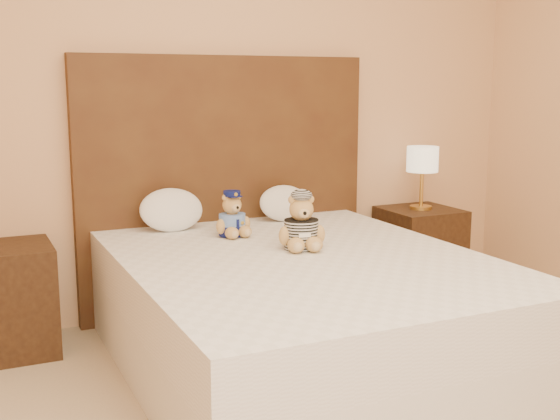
{
  "coord_description": "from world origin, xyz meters",
  "views": [
    {
      "loc": [
        -1.43,
        -1.63,
        1.34
      ],
      "look_at": [
        0.0,
        1.45,
        0.73
      ],
      "focal_mm": 45.0,
      "sensor_mm": 36.0,
      "label": 1
    }
  ],
  "objects_px": {
    "nightstand_left": "(7,300)",
    "pillow_left": "(171,208)",
    "teddy_prisoner": "(301,222)",
    "bed": "(302,313)",
    "pillow_right": "(285,201)",
    "teddy_police": "(232,214)",
    "nightstand_right": "(419,251)",
    "lamp": "(422,162)"
  },
  "relations": [
    {
      "from": "lamp",
      "to": "bed",
      "type": "bearing_deg",
      "value": -147.38
    },
    {
      "from": "lamp",
      "to": "pillow_right",
      "type": "height_order",
      "value": "lamp"
    },
    {
      "from": "pillow_left",
      "to": "pillow_right",
      "type": "relative_size",
      "value": 1.12
    },
    {
      "from": "teddy_prisoner",
      "to": "lamp",
      "type": "bearing_deg",
      "value": 42.31
    },
    {
      "from": "nightstand_left",
      "to": "pillow_right",
      "type": "relative_size",
      "value": 1.75
    },
    {
      "from": "bed",
      "to": "nightstand_right",
      "type": "xyz_separation_m",
      "value": [
        1.25,
        0.8,
        -0.0
      ]
    },
    {
      "from": "lamp",
      "to": "teddy_police",
      "type": "height_order",
      "value": "lamp"
    },
    {
      "from": "bed",
      "to": "nightstand_left",
      "type": "xyz_separation_m",
      "value": [
        -1.25,
        0.8,
        -0.0
      ]
    },
    {
      "from": "pillow_right",
      "to": "pillow_left",
      "type": "bearing_deg",
      "value": 180.0
    },
    {
      "from": "lamp",
      "to": "pillow_right",
      "type": "distance_m",
      "value": 0.97
    },
    {
      "from": "nightstand_left",
      "to": "lamp",
      "type": "bearing_deg",
      "value": 0.0
    },
    {
      "from": "nightstand_left",
      "to": "teddy_prisoner",
      "type": "bearing_deg",
      "value": -26.83
    },
    {
      "from": "lamp",
      "to": "teddy_police",
      "type": "xyz_separation_m",
      "value": [
        -1.39,
        -0.25,
        -0.18
      ]
    },
    {
      "from": "bed",
      "to": "teddy_police",
      "type": "relative_size",
      "value": 8.39
    },
    {
      "from": "teddy_police",
      "to": "pillow_left",
      "type": "bearing_deg",
      "value": 124.25
    },
    {
      "from": "nightstand_left",
      "to": "lamp",
      "type": "distance_m",
      "value": 2.56
    },
    {
      "from": "nightstand_left",
      "to": "pillow_left",
      "type": "height_order",
      "value": "pillow_left"
    },
    {
      "from": "bed",
      "to": "teddy_police",
      "type": "distance_m",
      "value": 0.69
    },
    {
      "from": "bed",
      "to": "teddy_prisoner",
      "type": "height_order",
      "value": "teddy_prisoner"
    },
    {
      "from": "teddy_police",
      "to": "teddy_prisoner",
      "type": "bearing_deg",
      "value": -70.91
    },
    {
      "from": "bed",
      "to": "teddy_prisoner",
      "type": "xyz_separation_m",
      "value": [
        0.06,
        0.14,
        0.41
      ]
    },
    {
      "from": "nightstand_right",
      "to": "teddy_prisoner",
      "type": "xyz_separation_m",
      "value": [
        -1.19,
        -0.66,
        0.41
      ]
    },
    {
      "from": "teddy_police",
      "to": "pillow_right",
      "type": "relative_size",
      "value": 0.76
    },
    {
      "from": "bed",
      "to": "nightstand_left",
      "type": "distance_m",
      "value": 1.48
    },
    {
      "from": "bed",
      "to": "pillow_right",
      "type": "relative_size",
      "value": 6.35
    },
    {
      "from": "nightstand_left",
      "to": "nightstand_right",
      "type": "height_order",
      "value": "same"
    },
    {
      "from": "pillow_left",
      "to": "bed",
      "type": "bearing_deg",
      "value": -65.14
    },
    {
      "from": "teddy_prisoner",
      "to": "pillow_right",
      "type": "distance_m",
      "value": 0.73
    },
    {
      "from": "teddy_police",
      "to": "pillow_right",
      "type": "xyz_separation_m",
      "value": [
        0.44,
        0.28,
        -0.01
      ]
    },
    {
      "from": "pillow_left",
      "to": "pillow_right",
      "type": "bearing_deg",
      "value": 0.0
    },
    {
      "from": "bed",
      "to": "teddy_prisoner",
      "type": "bearing_deg",
      "value": 65.69
    },
    {
      "from": "nightstand_left",
      "to": "teddy_police",
      "type": "height_order",
      "value": "teddy_police"
    },
    {
      "from": "bed",
      "to": "nightstand_left",
      "type": "bearing_deg",
      "value": 147.38
    },
    {
      "from": "bed",
      "to": "pillow_right",
      "type": "distance_m",
      "value": 0.96
    },
    {
      "from": "nightstand_left",
      "to": "teddy_police",
      "type": "distance_m",
      "value": 1.21
    },
    {
      "from": "nightstand_right",
      "to": "teddy_police",
      "type": "height_order",
      "value": "teddy_police"
    },
    {
      "from": "teddy_police",
      "to": "pillow_left",
      "type": "xyz_separation_m",
      "value": [
        -0.25,
        0.28,
        0.01
      ]
    },
    {
      "from": "teddy_prisoner",
      "to": "bed",
      "type": "bearing_deg",
      "value": -101.18
    },
    {
      "from": "bed",
      "to": "pillow_left",
      "type": "xyz_separation_m",
      "value": [
        -0.38,
        0.83,
        0.4
      ]
    },
    {
      "from": "nightstand_right",
      "to": "teddy_police",
      "type": "xyz_separation_m",
      "value": [
        -1.39,
        -0.25,
        0.39
      ]
    },
    {
      "from": "pillow_right",
      "to": "lamp",
      "type": "bearing_deg",
      "value": -1.81
    },
    {
      "from": "teddy_prisoner",
      "to": "pillow_right",
      "type": "relative_size",
      "value": 0.86
    }
  ]
}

